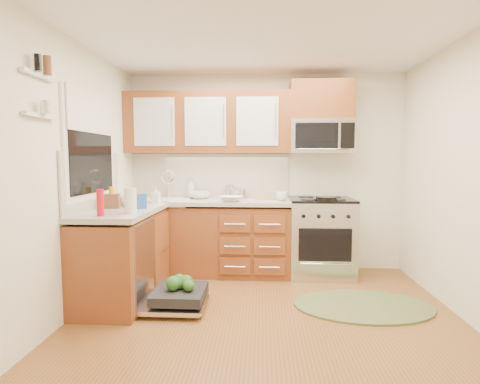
# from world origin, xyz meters

# --- Properties ---
(floor) EXTENTS (3.50, 3.50, 0.00)m
(floor) POSITION_xyz_m (0.00, 0.00, 0.00)
(floor) COLOR brown
(floor) RESTS_ON ground
(ceiling) EXTENTS (3.50, 3.50, 0.00)m
(ceiling) POSITION_xyz_m (0.00, 0.00, 2.50)
(ceiling) COLOR white
(ceiling) RESTS_ON ground
(wall_back) EXTENTS (3.50, 0.04, 2.50)m
(wall_back) POSITION_xyz_m (0.00, 1.75, 1.25)
(wall_back) COLOR white
(wall_back) RESTS_ON ground
(wall_front) EXTENTS (3.50, 0.04, 2.50)m
(wall_front) POSITION_xyz_m (0.00, -1.75, 1.25)
(wall_front) COLOR white
(wall_front) RESTS_ON ground
(wall_left) EXTENTS (0.04, 3.50, 2.50)m
(wall_left) POSITION_xyz_m (-1.75, 0.00, 1.25)
(wall_left) COLOR white
(wall_left) RESTS_ON ground
(base_cabinet_back) EXTENTS (2.05, 0.60, 0.85)m
(base_cabinet_back) POSITION_xyz_m (-0.73, 1.45, 0.42)
(base_cabinet_back) COLOR brown
(base_cabinet_back) RESTS_ON ground
(base_cabinet_left) EXTENTS (0.60, 1.25, 0.85)m
(base_cabinet_left) POSITION_xyz_m (-1.45, 0.52, 0.42)
(base_cabinet_left) COLOR brown
(base_cabinet_left) RESTS_ON ground
(countertop_back) EXTENTS (2.07, 0.64, 0.05)m
(countertop_back) POSITION_xyz_m (-0.72, 1.44, 0.90)
(countertop_back) COLOR beige
(countertop_back) RESTS_ON base_cabinet_back
(countertop_left) EXTENTS (0.64, 1.27, 0.05)m
(countertop_left) POSITION_xyz_m (-1.44, 0.53, 0.90)
(countertop_left) COLOR beige
(countertop_left) RESTS_ON base_cabinet_left
(backsplash_back) EXTENTS (2.05, 0.02, 0.57)m
(backsplash_back) POSITION_xyz_m (-0.73, 1.74, 1.21)
(backsplash_back) COLOR #B2AEA0
(backsplash_back) RESTS_ON ground
(backsplash_left) EXTENTS (0.02, 1.25, 0.57)m
(backsplash_left) POSITION_xyz_m (-1.74, 0.52, 1.21)
(backsplash_left) COLOR #B2AEA0
(backsplash_left) RESTS_ON ground
(upper_cabinets) EXTENTS (2.05, 0.35, 0.75)m
(upper_cabinets) POSITION_xyz_m (-0.73, 1.57, 1.88)
(upper_cabinets) COLOR brown
(upper_cabinets) RESTS_ON ground
(cabinet_over_mw) EXTENTS (0.76, 0.35, 0.47)m
(cabinet_over_mw) POSITION_xyz_m (0.68, 1.57, 2.13)
(cabinet_over_mw) COLOR brown
(cabinet_over_mw) RESTS_ON ground
(range) EXTENTS (0.76, 0.64, 0.95)m
(range) POSITION_xyz_m (0.68, 1.43, 0.47)
(range) COLOR silver
(range) RESTS_ON ground
(microwave) EXTENTS (0.76, 0.38, 0.40)m
(microwave) POSITION_xyz_m (0.68, 1.55, 1.70)
(microwave) COLOR silver
(microwave) RESTS_ON ground
(sink) EXTENTS (0.62, 0.50, 0.26)m
(sink) POSITION_xyz_m (-1.25, 1.42, 0.80)
(sink) COLOR white
(sink) RESTS_ON ground
(dishwasher) EXTENTS (0.70, 0.60, 0.20)m
(dishwasher) POSITION_xyz_m (-0.86, 0.30, 0.10)
(dishwasher) COLOR silver
(dishwasher) RESTS_ON ground
(window) EXTENTS (0.03, 1.05, 1.05)m
(window) POSITION_xyz_m (-1.74, 0.50, 1.55)
(window) COLOR white
(window) RESTS_ON ground
(window_blind) EXTENTS (0.02, 0.96, 0.40)m
(window_blind) POSITION_xyz_m (-1.71, 0.50, 1.88)
(window_blind) COLOR white
(window_blind) RESTS_ON ground
(shelf_upper) EXTENTS (0.04, 0.40, 0.03)m
(shelf_upper) POSITION_xyz_m (-1.72, -0.35, 2.05)
(shelf_upper) COLOR white
(shelf_upper) RESTS_ON ground
(shelf_lower) EXTENTS (0.04, 0.40, 0.03)m
(shelf_lower) POSITION_xyz_m (-1.72, -0.35, 1.75)
(shelf_lower) COLOR white
(shelf_lower) RESTS_ON ground
(rug) EXTENTS (1.39, 0.97, 0.02)m
(rug) POSITION_xyz_m (0.94, 0.44, 0.01)
(rug) COLOR #5F6F3F
(rug) RESTS_ON ground
(skillet) EXTENTS (0.31, 0.31, 0.04)m
(skillet) POSITION_xyz_m (0.70, 1.20, 0.97)
(skillet) COLOR black
(skillet) RESTS_ON range
(stock_pot) EXTENTS (0.23, 0.23, 0.12)m
(stock_pot) POSITION_xyz_m (-0.34, 1.58, 0.99)
(stock_pot) COLOR silver
(stock_pot) RESTS_ON countertop_back
(cutting_board) EXTENTS (0.29, 0.20, 0.02)m
(cutting_board) POSITION_xyz_m (0.01, 1.55, 0.93)
(cutting_board) COLOR #A6864C
(cutting_board) RESTS_ON countertop_back
(canister) EXTENTS (0.13, 0.13, 0.17)m
(canister) POSITION_xyz_m (-0.45, 1.65, 1.01)
(canister) COLOR silver
(canister) RESTS_ON countertop_back
(paper_towel_roll) EXTENTS (0.14, 0.14, 0.24)m
(paper_towel_roll) POSITION_xyz_m (-1.25, 0.23, 1.04)
(paper_towel_roll) COLOR white
(paper_towel_roll) RESTS_ON countertop_left
(mustard_bottle) EXTENTS (0.07, 0.07, 0.21)m
(mustard_bottle) POSITION_xyz_m (-1.58, 0.63, 1.03)
(mustard_bottle) COLOR yellow
(mustard_bottle) RESTS_ON countertop_left
(red_bottle) EXTENTS (0.07, 0.07, 0.24)m
(red_bottle) POSITION_xyz_m (-1.45, 0.04, 1.04)
(red_bottle) COLOR red
(red_bottle) RESTS_ON countertop_left
(wooden_box) EXTENTS (0.16, 0.12, 0.14)m
(wooden_box) POSITION_xyz_m (-1.56, 0.58, 1.00)
(wooden_box) COLOR brown
(wooden_box) RESTS_ON countertop_left
(blue_carton) EXTENTS (0.11, 0.09, 0.15)m
(blue_carton) POSITION_xyz_m (-1.25, 0.55, 1.00)
(blue_carton) COLOR #245AAB
(blue_carton) RESTS_ON countertop_left
(bowl_a) EXTENTS (0.32, 0.32, 0.06)m
(bowl_a) POSITION_xyz_m (-0.40, 1.25, 0.96)
(bowl_a) COLOR #999999
(bowl_a) RESTS_ON countertop_back
(bowl_b) EXTENTS (0.31, 0.31, 0.09)m
(bowl_b) POSITION_xyz_m (-0.83, 1.54, 0.97)
(bowl_b) COLOR #999999
(bowl_b) RESTS_ON countertop_back
(cup) EXTENTS (0.16, 0.16, 0.11)m
(cup) POSITION_xyz_m (0.20, 1.35, 0.98)
(cup) COLOR #999999
(cup) RESTS_ON countertop_back
(soap_bottle_a) EXTENTS (0.10, 0.10, 0.26)m
(soap_bottle_a) POSITION_xyz_m (-0.96, 1.68, 1.06)
(soap_bottle_a) COLOR #999999
(soap_bottle_a) RESTS_ON countertop_back
(soap_bottle_b) EXTENTS (0.09, 0.09, 0.19)m
(soap_bottle_b) POSITION_xyz_m (-1.25, 1.05, 1.02)
(soap_bottle_b) COLOR #999999
(soap_bottle_b) RESTS_ON countertop_left
(soap_bottle_c) EXTENTS (0.17, 0.17, 0.17)m
(soap_bottle_c) POSITION_xyz_m (-1.46, 0.70, 1.01)
(soap_bottle_c) COLOR #999999
(soap_bottle_c) RESTS_ON countertop_left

